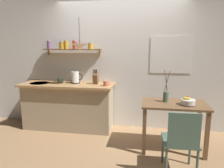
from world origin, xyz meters
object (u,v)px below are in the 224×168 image
dining_chair_near (181,139)px  pendant_lamp (80,47)px  electric_kettle (75,78)px  fruit_bowl (188,101)px  knife_block (96,78)px  coffee_mug_by_sink (60,80)px  dining_table (174,112)px  twig_vase (166,96)px  coffee_mug_spare (106,83)px

dining_chair_near → pendant_lamp: 2.30m
electric_kettle → fruit_bowl: bearing=-18.9°
electric_kettle → knife_block: bearing=-0.7°
fruit_bowl → coffee_mug_by_sink: (-2.33, 0.69, 0.14)m
dining_table → twig_vase: 0.27m
twig_vase → fruit_bowl: bearing=-21.8°
fruit_bowl → electric_kettle: size_ratio=0.79×
twig_vase → dining_chair_near: bearing=-79.0°
dining_chair_near → coffee_mug_spare: coffee_mug_spare is taller
dining_chair_near → coffee_mug_spare: 1.72m
dining_table → knife_block: (-1.41, 0.61, 0.40)m
twig_vase → pendant_lamp: bearing=166.8°
coffee_mug_by_sink → pendant_lamp: bearing=-22.5°
dining_table → fruit_bowl: bearing=-20.9°
dining_table → dining_chair_near: 0.71m
coffee_mug_by_sink → fruit_bowl: bearing=-16.5°
dining_table → coffee_mug_spare: coffee_mug_spare is taller
coffee_mug_spare → dining_chair_near: bearing=-43.9°
fruit_bowl → coffee_mug_by_sink: coffee_mug_by_sink is taller
fruit_bowl → knife_block: size_ratio=0.75×
dining_chair_near → knife_block: bearing=137.5°
dining_table → coffee_mug_by_sink: bearing=163.9°
electric_kettle → coffee_mug_by_sink: size_ratio=2.10×
coffee_mug_by_sink → twig_vase: bearing=-15.6°
dining_table → knife_block: 1.59m
knife_block → pendant_lamp: size_ratio=0.50×
fruit_bowl → coffee_mug_spare: bearing=159.0°
dining_table → electric_kettle: size_ratio=3.70×
electric_kettle → knife_block: size_ratio=0.95×
coffee_mug_spare → coffee_mug_by_sink: bearing=170.3°
fruit_bowl → twig_vase: twig_vase is taller
fruit_bowl → knife_block: (-1.60, 0.68, 0.20)m
twig_vase → electric_kettle: 1.79m
dining_chair_near → fruit_bowl: size_ratio=4.16×
fruit_bowl → knife_block: 1.75m
dining_chair_near → twig_vase: size_ratio=1.74×
knife_block → coffee_mug_by_sink: bearing=179.5°
fruit_bowl → knife_block: bearing=156.9°
electric_kettle → pendant_lamp: bearing=-49.6°
coffee_mug_spare → electric_kettle: bearing=165.7°
dining_table → pendant_lamp: (-1.65, 0.41, 1.00)m
dining_chair_near → coffee_mug_by_sink: bearing=148.7°
coffee_mug_by_sink → pendant_lamp: pendant_lamp is taller
dining_chair_near → fruit_bowl: fruit_bowl is taller
knife_block → electric_kettle: bearing=179.3°
dining_chair_near → knife_block: knife_block is taller
dining_table → twig_vase: twig_vase is taller
electric_kettle → coffee_mug_spare: size_ratio=2.01×
twig_vase → electric_kettle: bearing=161.6°
twig_vase → coffee_mug_by_sink: (-2.02, 0.56, 0.10)m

